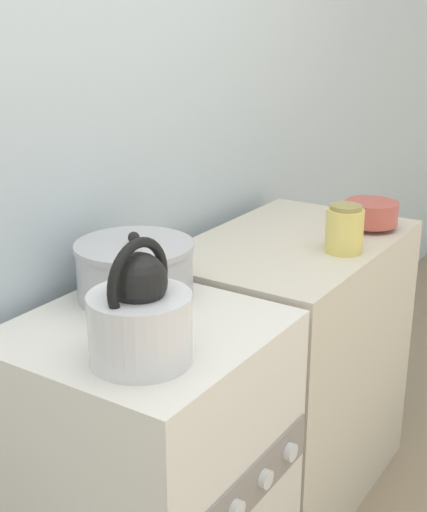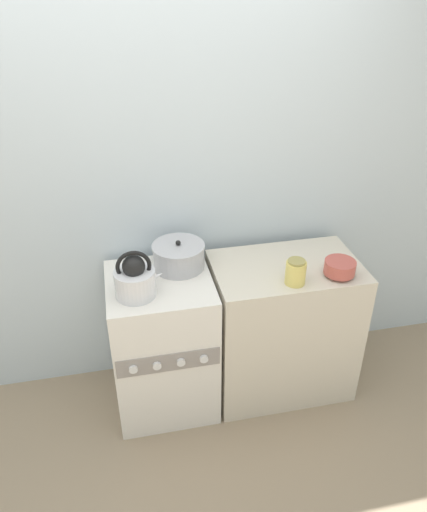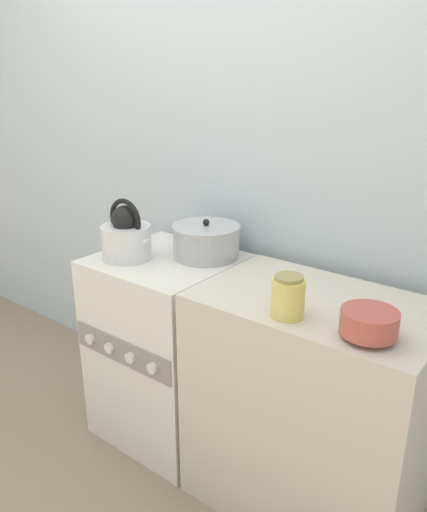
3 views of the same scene
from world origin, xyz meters
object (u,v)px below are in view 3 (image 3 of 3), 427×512
cooking_pot (206,241)px  enamel_bowl (369,323)px  kettle (127,236)px  stove (168,346)px  storage_jar (288,297)px

cooking_pot → enamel_bowl: 0.85m
kettle → cooking_pot: 0.33m
stove → enamel_bowl: enamel_bowl is taller
storage_jar → kettle: bearing=174.3°
cooking_pot → enamel_bowl: cooking_pot is taller
stove → storage_jar: 0.86m
stove → enamel_bowl: size_ratio=5.15×
kettle → enamel_bowl: bearing=-3.3°
cooking_pot → kettle: bearing=-139.0°
stove → storage_jar: size_ratio=6.23×
stove → cooking_pot: (0.12, 0.12, 0.49)m
cooking_pot → storage_jar: 0.63m
stove → storage_jar: bearing=-14.5°
kettle → storage_jar: kettle is taller
stove → enamel_bowl: (0.93, -0.16, 0.48)m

